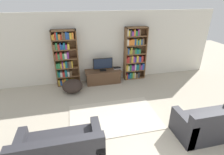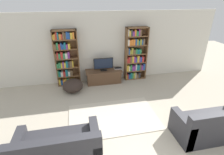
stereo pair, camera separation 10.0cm
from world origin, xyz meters
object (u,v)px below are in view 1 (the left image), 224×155
object	(u,v)px
couch_left_sectional	(61,150)
couch_right_sofa	(212,124)
bookshelf_right	(134,55)
laptop	(117,68)
tv_stand	(103,76)
television	(103,64)
beanbag_ottoman	(72,86)
bookshelf_left	(65,59)

from	to	relation	value
couch_left_sectional	couch_right_sofa	distance (m)	3.52
bookshelf_right	couch_left_sectional	size ratio (longest dim) A/B	1.21
couch_left_sectional	laptop	bearing A→B (deg)	58.97
tv_stand	television	bearing A→B (deg)	-90.00
laptop	beanbag_ottoman	size ratio (longest dim) A/B	0.43
bookshelf_left	laptop	size ratio (longest dim) A/B	6.82
television	beanbag_ottoman	world-z (taller)	television
bookshelf_left	beanbag_ottoman	size ratio (longest dim) A/B	2.93
laptop	couch_right_sofa	distance (m)	3.73
bookshelf_right	laptop	bearing A→B (deg)	-174.86
television	laptop	xyz separation A→B (m)	(0.58, 0.09, -0.25)
tv_stand	laptop	bearing A→B (deg)	7.99
bookshelf_left	beanbag_ottoman	xyz separation A→B (m)	(0.17, -0.64, -0.80)
couch_right_sofa	beanbag_ottoman	world-z (taller)	couch_right_sofa
tv_stand	couch_right_sofa	world-z (taller)	couch_right_sofa
tv_stand	laptop	size ratio (longest dim) A/B	4.54
couch_right_sofa	couch_left_sectional	bearing A→B (deg)	179.73
bookshelf_left	tv_stand	xyz separation A→B (m)	(1.34, -0.15, -0.77)
tv_stand	bookshelf_left	bearing A→B (deg)	173.82
bookshelf_left	couch_left_sectional	xyz separation A→B (m)	(-0.12, -3.47, -0.74)
bookshelf_left	beanbag_ottoman	bearing A→B (deg)	-75.38
couch_right_sofa	bookshelf_right	bearing A→B (deg)	102.81
television	laptop	world-z (taller)	television
bookshelf_left	beanbag_ottoman	distance (m)	1.03
bookshelf_left	television	distance (m)	1.38
tv_stand	laptop	distance (m)	0.65
bookshelf_right	bookshelf_left	bearing A→B (deg)	179.96
bookshelf_left	bookshelf_right	distance (m)	2.61
couch_right_sofa	bookshelf_left	bearing A→B (deg)	134.30
bookshelf_left	couch_right_sofa	distance (m)	4.92
television	couch_left_sectional	bearing A→B (deg)	-113.84
couch_right_sofa	television	bearing A→B (deg)	121.73
laptop	couch_left_sectional	world-z (taller)	couch_left_sectional
couch_right_sofa	beanbag_ottoman	xyz separation A→B (m)	(-3.23, 2.85, -0.08)
tv_stand	beanbag_ottoman	world-z (taller)	tv_stand
laptop	couch_left_sectional	distance (m)	3.98
bookshelf_right	laptop	distance (m)	0.83
couch_right_sofa	beanbag_ottoman	bearing A→B (deg)	138.65
bookshelf_right	beanbag_ottoman	bearing A→B (deg)	-165.41
laptop	bookshelf_right	bearing A→B (deg)	5.14
bookshelf_left	couch_right_sofa	xyz separation A→B (m)	(3.40, -3.48, -0.72)
couch_left_sectional	beanbag_ottoman	xyz separation A→B (m)	(0.29, 2.83, -0.05)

